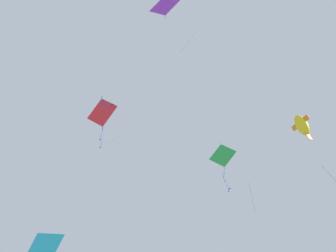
# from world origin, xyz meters

# --- Properties ---
(kite_diamond_far_centre) EXTENTS (2.61, 2.53, 8.68)m
(kite_diamond_far_centre) POSITION_xyz_m (3.25, 2.71, 43.50)
(kite_diamond_far_centre) COLOR purple
(kite_diamond_upper_right) EXTENTS (2.05, 2.04, 5.15)m
(kite_diamond_upper_right) POSITION_xyz_m (2.54, -6.23, 44.09)
(kite_diamond_upper_right) COLOR red
(kite_fish_near_right) EXTENTS (2.59, 2.79, 9.10)m
(kite_fish_near_right) POSITION_xyz_m (-4.17, 3.73, 36.76)
(kite_fish_near_right) COLOR yellow
(kite_diamond_mid_left) EXTENTS (2.68, 2.52, 7.00)m
(kite_diamond_mid_left) POSITION_xyz_m (-4.66, -3.07, 41.09)
(kite_diamond_mid_left) COLOR green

